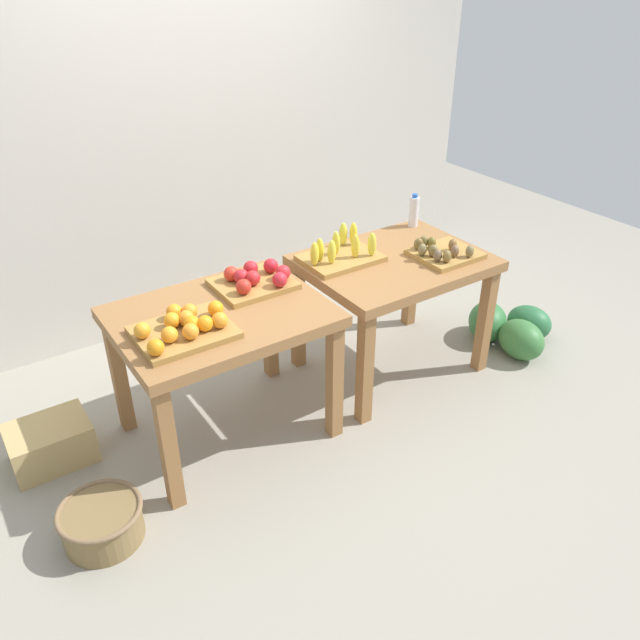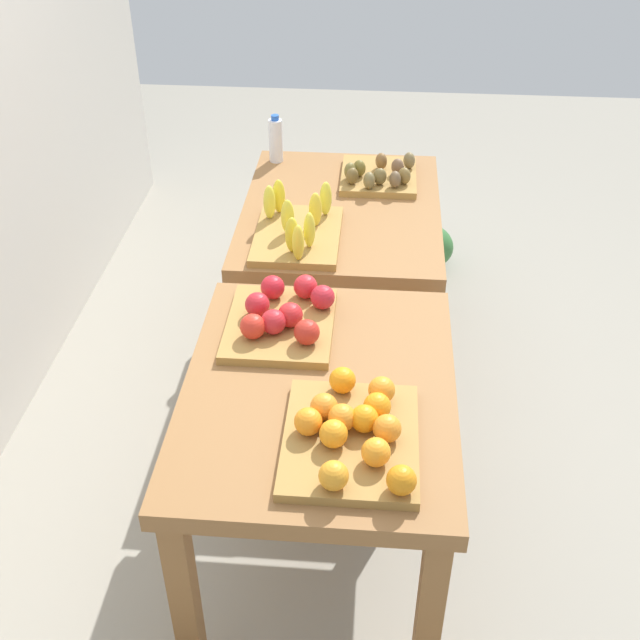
{
  "view_description": "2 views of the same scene",
  "coord_description": "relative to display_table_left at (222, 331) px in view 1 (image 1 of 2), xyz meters",
  "views": [
    {
      "loc": [
        -1.66,
        -2.52,
        2.3
      ],
      "look_at": [
        0.03,
        -0.01,
        0.52
      ],
      "focal_mm": 35.43,
      "sensor_mm": 36.0,
      "label": 1
    },
    {
      "loc": [
        -2.33,
        -0.15,
        2.27
      ],
      "look_at": [
        0.08,
        0.05,
        0.52
      ],
      "focal_mm": 44.7,
      "sensor_mm": 36.0,
      "label": 2
    }
  ],
  "objects": [
    {
      "name": "ground_plane",
      "position": [
        0.56,
        0.0,
        -0.64
      ],
      "size": [
        8.0,
        8.0,
        0.0
      ],
      "primitive_type": "plane",
      "color": "gray"
    },
    {
      "name": "back_wall",
      "position": [
        0.56,
        1.35,
        0.86
      ],
      "size": [
        4.4,
        0.12,
        3.0
      ],
      "primitive_type": "cube",
      "color": "beige",
      "rests_on": "ground_plane"
    },
    {
      "name": "display_table_left",
      "position": [
        0.0,
        0.0,
        0.0
      ],
      "size": [
        1.04,
        0.8,
        0.75
      ],
      "color": "olive",
      "rests_on": "ground_plane"
    },
    {
      "name": "display_table_right",
      "position": [
        1.12,
        0.0,
        0.0
      ],
      "size": [
        1.04,
        0.8,
        0.75
      ],
      "color": "olive",
      "rests_on": "ground_plane"
    },
    {
      "name": "orange_bin",
      "position": [
        -0.23,
        -0.11,
        0.15
      ],
      "size": [
        0.47,
        0.36,
        0.11
      ],
      "color": "#A47A3B",
      "rests_on": "display_table_left"
    },
    {
      "name": "apple_bin",
      "position": [
        0.28,
        0.14,
        0.15
      ],
      "size": [
        0.4,
        0.35,
        0.11
      ],
      "color": "#A47A3B",
      "rests_on": "display_table_left"
    },
    {
      "name": "banana_crate",
      "position": [
        0.84,
        0.15,
        0.16
      ],
      "size": [
        0.44,
        0.32,
        0.17
      ],
      "color": "#A47A3B",
      "rests_on": "display_table_right"
    },
    {
      "name": "kiwi_bin",
      "position": [
        1.36,
        -0.15,
        0.14
      ],
      "size": [
        0.36,
        0.32,
        0.1
      ],
      "color": "#A47A3B",
      "rests_on": "display_table_right"
    },
    {
      "name": "water_bottle",
      "position": [
        1.53,
        0.32,
        0.21
      ],
      "size": [
        0.06,
        0.06,
        0.21
      ],
      "color": "silver",
      "rests_on": "display_table_right"
    },
    {
      "name": "watermelon_pile",
      "position": [
        1.96,
        -0.25,
        -0.52
      ],
      "size": [
        0.6,
        0.67,
        0.25
      ],
      "color": "#29673C",
      "rests_on": "ground_plane"
    },
    {
      "name": "wicker_basket",
      "position": [
        -0.81,
        -0.35,
        -0.54
      ],
      "size": [
        0.38,
        0.38,
        0.18
      ],
      "color": "olive",
      "rests_on": "ground_plane"
    },
    {
      "name": "cardboard_produce_box",
      "position": [
        -0.87,
        0.3,
        -0.53
      ],
      "size": [
        0.4,
        0.3,
        0.22
      ],
      "primitive_type": "cube",
      "color": "tan",
      "rests_on": "ground_plane"
    }
  ]
}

